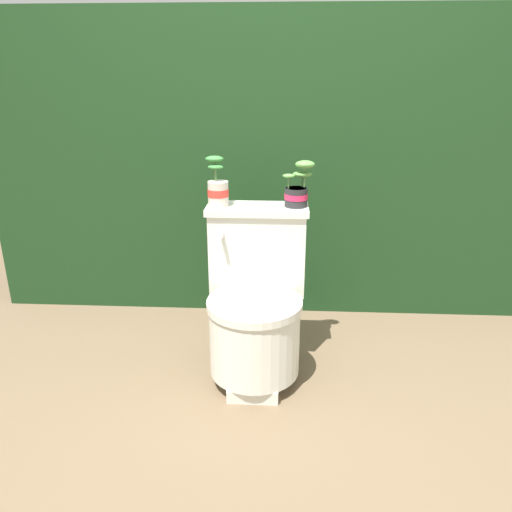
% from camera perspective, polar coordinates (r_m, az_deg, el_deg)
% --- Properties ---
extents(ground_plane, '(12.00, 12.00, 0.00)m').
position_cam_1_polar(ground_plane, '(2.43, 1.97, -14.37)').
color(ground_plane, brown).
extents(hedge_backdrop, '(3.36, 0.96, 1.71)m').
position_cam_1_polar(hedge_backdrop, '(3.30, 2.67, 11.08)').
color(hedge_backdrop, '#193819').
rests_on(hedge_backdrop, ground).
extents(toilet, '(0.48, 0.56, 0.79)m').
position_cam_1_polar(toilet, '(2.34, -0.05, -5.81)').
color(toilet, silver).
rests_on(toilet, ground).
extents(potted_plant_left, '(0.11, 0.10, 0.23)m').
position_cam_1_polar(potted_plant_left, '(2.32, -4.39, 7.65)').
color(potted_plant_left, beige).
rests_on(potted_plant_left, toilet).
extents(potted_plant_midleft, '(0.15, 0.11, 0.21)m').
position_cam_1_polar(potted_plant_midleft, '(2.32, 4.76, 7.49)').
color(potted_plant_midleft, '#262628').
rests_on(potted_plant_midleft, toilet).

